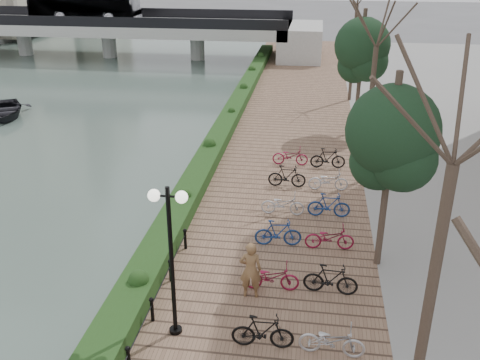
# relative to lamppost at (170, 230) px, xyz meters

# --- Properties ---
(river_water) EXTENTS (30.00, 130.00, 0.02)m
(river_water) POSITION_rel_lamppost_xyz_m (-17.16, 20.35, -3.70)
(river_water) COLOR #4B5E57
(river_water) RESTS_ON ground
(promenade) EXTENTS (8.00, 75.00, 0.50)m
(promenade) POSITION_rel_lamppost_xyz_m (1.84, 12.85, -3.46)
(promenade) COLOR brown
(promenade) RESTS_ON ground
(hedge) EXTENTS (1.10, 56.00, 0.60)m
(hedge) POSITION_rel_lamppost_xyz_m (-1.56, 15.35, -2.91)
(hedge) COLOR #223C16
(hedge) RESTS_ON promenade
(lamppost) EXTENTS (1.02, 0.32, 4.40)m
(lamppost) POSITION_rel_lamppost_xyz_m (0.00, 0.00, 0.00)
(lamppost) COLOR black
(lamppost) RESTS_ON promenade
(pedestrian) EXTENTS (0.70, 0.49, 1.84)m
(pedestrian) POSITION_rel_lamppost_xyz_m (1.84, 1.94, -2.29)
(pedestrian) COLOR brown
(pedestrian) RESTS_ON promenade
(bicycle_parking) EXTENTS (2.40, 17.32, 1.00)m
(bicycle_parking) POSITION_rel_lamppost_xyz_m (3.33, 4.95, -2.74)
(bicycle_parking) COLOR #BCBCC1
(bicycle_parking) RESTS_ON promenade
(street_trees) EXTENTS (3.20, 37.12, 6.80)m
(street_trees) POSITION_rel_lamppost_xyz_m (5.84, 8.04, -0.02)
(street_trees) COLOR #34251F
(street_trees) RESTS_ON promenade
(bridge) EXTENTS (36.00, 10.77, 6.50)m
(bridge) POSITION_rel_lamppost_xyz_m (-17.60, 40.35, -0.34)
(bridge) COLOR #AAA9A5
(bridge) RESTS_ON ground
(boat) EXTENTS (5.03, 5.61, 0.96)m
(boat) POSITION_rel_lamppost_xyz_m (-16.56, 19.68, -3.21)
(boat) COLOR black
(boat) RESTS_ON river_water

